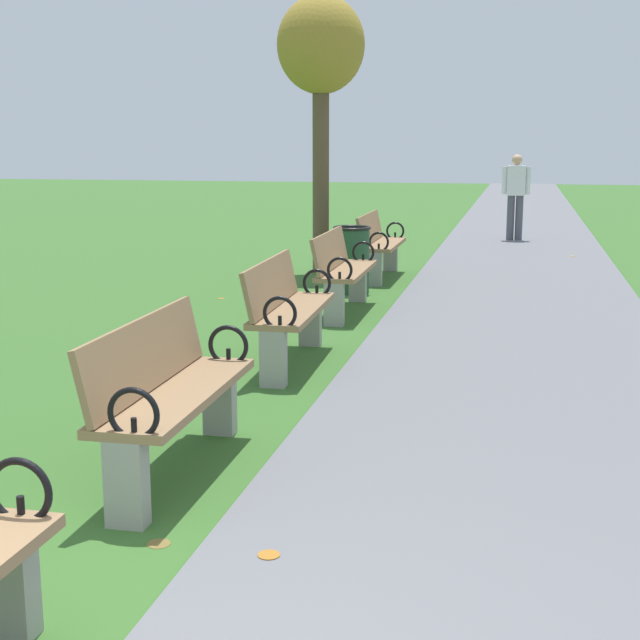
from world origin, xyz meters
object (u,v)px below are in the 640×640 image
(pedestrian_walking, at_px, (516,192))
(trash_bin, at_px, (352,259))
(tree_3, at_px, (321,54))
(park_bench_4, at_px, (342,270))
(park_bench_5, at_px, (379,244))
(park_bench_3, at_px, (287,309))
(park_bench_2, at_px, (169,392))

(pedestrian_walking, distance_m, trash_bin, 6.95)
(tree_3, xyz_separation_m, trash_bin, (0.77, -1.69, -2.66))
(park_bench_4, xyz_separation_m, pedestrian_walking, (1.80, 8.02, 0.44))
(park_bench_5, xyz_separation_m, tree_3, (-0.92, 0.38, 2.60))
(park_bench_5, height_order, tree_3, tree_3)
(pedestrian_walking, xyz_separation_m, trash_bin, (-1.94, -6.65, -0.50))
(park_bench_4, xyz_separation_m, tree_3, (-0.92, 3.06, 2.60))
(park_bench_3, xyz_separation_m, pedestrian_walking, (1.80, 10.45, 0.44))
(tree_3, height_order, trash_bin, tree_3)
(park_bench_2, xyz_separation_m, pedestrian_walking, (1.80, 13.11, 0.44))
(park_bench_2, height_order, park_bench_5, same)
(park_bench_2, bearing_deg, park_bench_4, 90.00)
(park_bench_2, distance_m, pedestrian_walking, 13.24)
(park_bench_3, distance_m, pedestrian_walking, 10.61)
(park_bench_4, distance_m, park_bench_5, 2.68)
(park_bench_2, height_order, pedestrian_walking, pedestrian_walking)
(park_bench_4, bearing_deg, tree_3, 106.75)
(park_bench_4, height_order, park_bench_5, same)
(park_bench_2, xyz_separation_m, park_bench_3, (0.00, 2.66, 0.00))
(park_bench_5, distance_m, tree_3, 2.78)
(park_bench_3, height_order, pedestrian_walking, pedestrian_walking)
(pedestrian_walking, bearing_deg, trash_bin, -106.29)
(park_bench_4, distance_m, tree_3, 4.11)
(pedestrian_walking, relative_size, trash_bin, 1.93)
(park_bench_3, bearing_deg, pedestrian_walking, 80.25)
(park_bench_2, distance_m, tree_3, 8.60)
(pedestrian_walking, bearing_deg, park_bench_5, -108.58)
(tree_3, bearing_deg, trash_bin, -65.37)
(park_bench_2, xyz_separation_m, park_bench_5, (-0.00, 7.77, 0.00))
(park_bench_5, xyz_separation_m, pedestrian_walking, (1.80, 5.34, 0.44))
(park_bench_4, distance_m, trash_bin, 1.38)
(park_bench_5, height_order, pedestrian_walking, pedestrian_walking)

